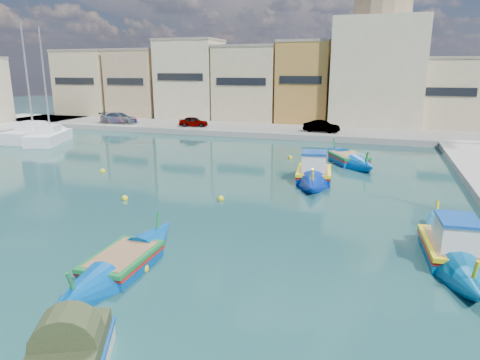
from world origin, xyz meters
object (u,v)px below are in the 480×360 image
at_px(luzzu_blue_cabin, 314,175).
at_px(yacht_north, 56,135).
at_px(luzzu_green, 349,160).
at_px(luzzu_blue_south, 123,264).
at_px(yacht_midnorth, 44,133).
at_px(tender_near, 70,359).
at_px(church_block, 379,57).
at_px(luzzu_turquoise_cabin, 451,250).

bearing_deg(luzzu_blue_cabin, yacht_north, 163.37).
bearing_deg(luzzu_blue_cabin, luzzu_green, 73.66).
xyz_separation_m(luzzu_blue_cabin, luzzu_blue_south, (-4.58, -14.96, -0.14)).
height_order(luzzu_blue_cabin, yacht_midnorth, yacht_midnorth).
height_order(luzzu_green, tender_near, luzzu_green).
height_order(tender_near, yacht_north, yacht_north).
height_order(church_block, luzzu_turquoise_cabin, church_block).
bearing_deg(church_block, luzzu_blue_south, -100.27).
bearing_deg(tender_near, yacht_north, 131.20).
bearing_deg(luzzu_green, luzzu_blue_cabin, -106.34).
bearing_deg(yacht_midnorth, luzzu_blue_south, -43.56).
height_order(church_block, luzzu_blue_south, church_block).
bearing_deg(luzzu_blue_south, yacht_midnorth, 136.44).
relative_size(luzzu_green, yacht_midnorth, 0.63).
distance_m(church_block, yacht_north, 36.97).
height_order(tender_near, yacht_midnorth, yacht_midnorth).
bearing_deg(luzzu_green, luzzu_turquoise_cabin, -72.80).
relative_size(luzzu_turquoise_cabin, yacht_north, 0.74).
xyz_separation_m(luzzu_blue_cabin, yacht_midnorth, (-29.79, 9.02, 0.13)).
height_order(luzzu_blue_south, tender_near, luzzu_blue_south).
bearing_deg(tender_near, luzzu_blue_cabin, 82.58).
relative_size(luzzu_blue_cabin, yacht_midnorth, 0.69).
relative_size(church_block, luzzu_turquoise_cabin, 2.21).
bearing_deg(yacht_midnorth, luzzu_green, -5.47).
bearing_deg(yacht_north, luzzu_blue_cabin, -16.63).
distance_m(luzzu_blue_cabin, yacht_midnorth, 31.13).
relative_size(luzzu_green, luzzu_blue_south, 1.04).
xyz_separation_m(luzzu_green, yacht_north, (-29.19, 2.19, 0.19)).
bearing_deg(yacht_midnorth, luzzu_turquoise_cabin, -27.77).
distance_m(luzzu_green, yacht_north, 29.27).
distance_m(luzzu_turquoise_cabin, yacht_midnorth, 41.34).
xyz_separation_m(luzzu_blue_cabin, yacht_north, (-27.43, 8.19, 0.09)).
relative_size(luzzu_blue_south, tender_near, 2.21).
xyz_separation_m(church_block, tender_near, (-5.73, -47.61, -7.94)).
relative_size(luzzu_green, yacht_north, 0.69).
relative_size(luzzu_blue_cabin, luzzu_green, 1.09).
bearing_deg(luzzu_green, luzzu_blue_south, -106.84).
bearing_deg(luzzu_blue_south, luzzu_turquoise_cabin, 22.53).
bearing_deg(yacht_midnorth, church_block, 29.28).
xyz_separation_m(luzzu_blue_south, yacht_north, (-22.85, 23.15, 0.23)).
bearing_deg(tender_near, luzzu_turquoise_cabin, 46.46).
bearing_deg(yacht_north, yacht_midnorth, 160.74).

